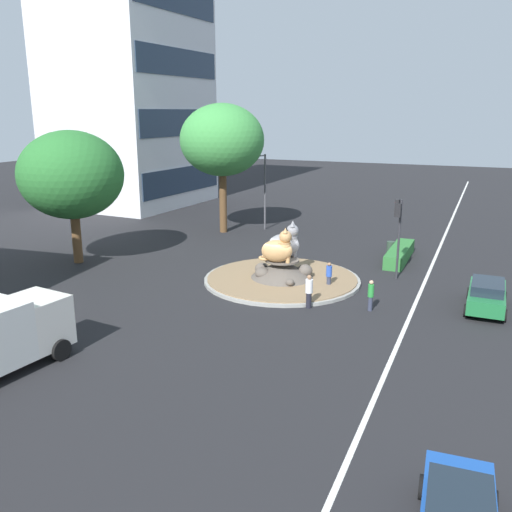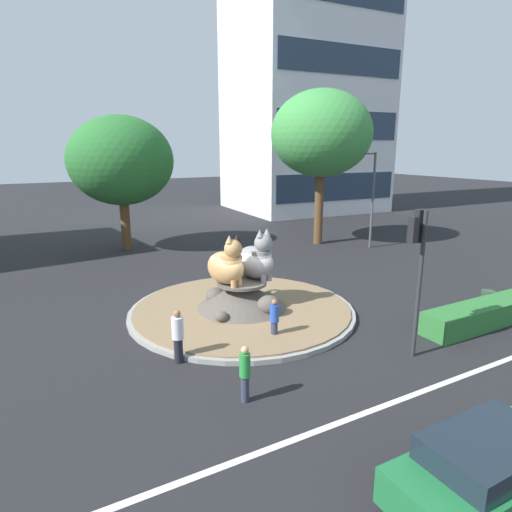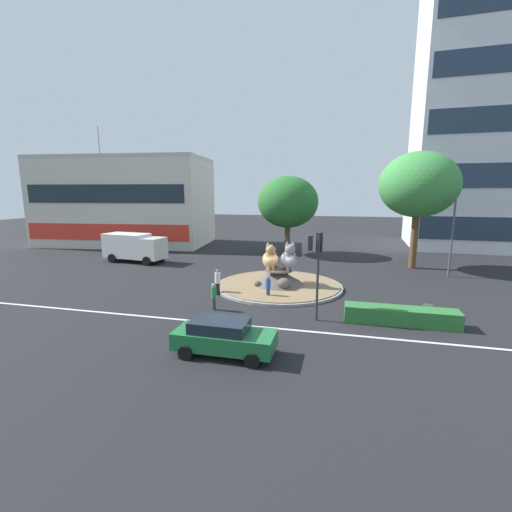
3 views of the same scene
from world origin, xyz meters
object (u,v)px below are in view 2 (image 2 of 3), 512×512
object	(u,v)px
cat_statue_grey	(256,260)
broadleaf_tree_behind_island	(121,161)
traffic_light_mast	(418,251)
cat_statue_calico	(227,266)
litter_bin	(487,301)
streetlight_arm	(369,192)
hatchback_near_shophouse	(492,468)
office_tower	(306,39)
pedestrian_blue_shirt	(274,319)
pedestrian_white_shirt	(178,335)
pedestrian_green_shirt	(245,372)
second_tree_near_tower	(321,134)

from	to	relation	value
cat_statue_grey	broadleaf_tree_behind_island	size ratio (longest dim) A/B	0.28
broadleaf_tree_behind_island	traffic_light_mast	bearing A→B (deg)	-77.15
cat_statue_calico	litter_bin	size ratio (longest dim) A/B	2.46
streetlight_arm	hatchback_near_shophouse	distance (m)	22.87
traffic_light_mast	broadleaf_tree_behind_island	distance (m)	21.09
hatchback_near_shophouse	litter_bin	xyz separation A→B (m)	(9.68, 6.56, -0.38)
hatchback_near_shophouse	broadleaf_tree_behind_island	bearing A→B (deg)	92.71
traffic_light_mast	office_tower	xyz separation A→B (m)	(17.47, 31.57, 14.06)
streetlight_arm	pedestrian_blue_shirt	distance (m)	16.74
office_tower	streetlight_arm	bearing A→B (deg)	-108.99
cat_statue_grey	pedestrian_white_shirt	size ratio (longest dim) A/B	1.35
hatchback_near_shophouse	pedestrian_green_shirt	bearing A→B (deg)	114.86
traffic_light_mast	second_tree_near_tower	world-z (taller)	second_tree_near_tower
streetlight_arm	cat_statue_grey	bearing A→B (deg)	44.83
office_tower	pedestrian_blue_shirt	bearing A→B (deg)	-123.26
pedestrian_green_shirt	pedestrian_white_shirt	bearing A→B (deg)	-142.62
pedestrian_white_shirt	office_tower	bearing A→B (deg)	38.28
traffic_light_mast	second_tree_near_tower	distance (m)	18.02
cat_statue_calico	streetlight_arm	world-z (taller)	streetlight_arm
cat_statue_grey	litter_bin	xyz separation A→B (m)	(8.47, -4.96, -1.73)
cat_statue_calico	pedestrian_green_shirt	world-z (taller)	cat_statue_calico
traffic_light_mast	pedestrian_white_shirt	xyz separation A→B (m)	(-6.94, 3.26, -2.65)
broadleaf_tree_behind_island	office_tower	bearing A→B (deg)	26.69
traffic_light_mast	hatchback_near_shophouse	bearing A→B (deg)	152.73
pedestrian_white_shirt	pedestrian_blue_shirt	size ratio (longest dim) A/B	1.16
cat_statue_grey	streetlight_arm	bearing A→B (deg)	102.63
traffic_light_mast	second_tree_near_tower	size ratio (longest dim) A/B	0.46
pedestrian_green_shirt	hatchback_near_shophouse	size ratio (longest dim) A/B	0.37
pedestrian_white_shirt	hatchback_near_shophouse	xyz separation A→B (m)	(3.33, -8.51, -0.11)
streetlight_arm	litter_bin	bearing A→B (deg)	88.07
cat_statue_calico	cat_statue_grey	xyz separation A→B (m)	(1.41, 0.09, 0.03)
streetlight_arm	pedestrian_green_shirt	size ratio (longest dim) A/B	3.94
cat_statue_grey	broadleaf_tree_behind_island	xyz separation A→B (m)	(-2.26, 14.17, 3.74)
streetlight_arm	office_tower	bearing A→B (deg)	-95.58
traffic_light_mast	pedestrian_green_shirt	world-z (taller)	traffic_light_mast
cat_statue_grey	broadleaf_tree_behind_island	distance (m)	14.83
streetlight_arm	litter_bin	size ratio (longest dim) A/B	7.19
office_tower	pedestrian_blue_shirt	world-z (taller)	office_tower
streetlight_arm	pedestrian_green_shirt	bearing A→B (deg)	54.86
office_tower	pedestrian_white_shirt	distance (m)	40.95
traffic_light_mast	second_tree_near_tower	bearing A→B (deg)	-19.50
hatchback_near_shophouse	litter_bin	size ratio (longest dim) A/B	4.93
cat_statue_grey	hatchback_near_shophouse	size ratio (longest dim) A/B	0.55
pedestrian_blue_shirt	traffic_light_mast	bearing A→B (deg)	163.19
cat_statue_calico	pedestrian_blue_shirt	bearing A→B (deg)	-6.89
cat_statue_grey	second_tree_near_tower	distance (m)	14.99
pedestrian_green_shirt	litter_bin	size ratio (longest dim) A/B	1.83
cat_statue_calico	traffic_light_mast	distance (m)	7.40
broadleaf_tree_behind_island	pedestrian_white_shirt	size ratio (longest dim) A/B	4.91
cat_statue_calico	pedestrian_white_shirt	world-z (taller)	cat_statue_calico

